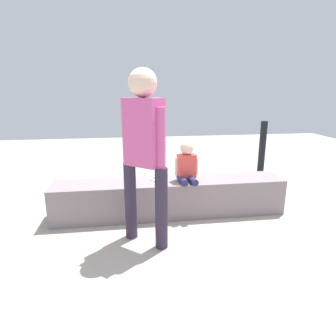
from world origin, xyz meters
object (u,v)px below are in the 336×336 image
at_px(water_bottle_near_gift, 81,189).
at_px(party_cup_red, 159,184).
at_px(water_bottle_far_side, 211,193).
at_px(cake_box_white, 180,189).
at_px(adult_standing, 144,143).
at_px(cake_plate, 159,177).
at_px(child_seated, 187,164).
at_px(gift_bag, 106,187).
at_px(handbag_black_leather, 130,195).

height_order(water_bottle_near_gift, party_cup_red, water_bottle_near_gift).
xyz_separation_m(water_bottle_near_gift, water_bottle_far_side, (1.83, -0.44, -0.01)).
bearing_deg(cake_box_white, water_bottle_near_gift, 175.28).
bearing_deg(adult_standing, cake_box_white, 65.89).
distance_m(cake_plate, party_cup_red, 1.04).
xyz_separation_m(adult_standing, cake_box_white, (0.61, 1.37, -0.96)).
distance_m(child_seated, water_bottle_near_gift, 1.73).
height_order(cake_plate, gift_bag, cake_plate).
bearing_deg(cake_plate, party_cup_red, 83.82).
distance_m(child_seated, adult_standing, 0.89).
bearing_deg(water_bottle_far_side, party_cup_red, 136.84).
bearing_deg(handbag_black_leather, cake_box_white, 20.13).
bearing_deg(adult_standing, cake_plate, 73.56).
xyz_separation_m(gift_bag, handbag_black_leather, (0.34, -0.30, -0.03)).
distance_m(party_cup_red, cake_box_white, 0.43).
relative_size(water_bottle_far_side, cake_box_white, 0.60).
distance_m(gift_bag, handbag_black_leather, 0.45).
relative_size(water_bottle_near_gift, cake_box_white, 0.67).
xyz_separation_m(child_seated, party_cup_red, (-0.22, 1.08, -0.60)).
xyz_separation_m(adult_standing, cake_plate, (0.21, 0.72, -0.56)).
xyz_separation_m(cake_plate, water_bottle_near_gift, (-1.06, 0.77, -0.36)).
relative_size(party_cup_red, handbag_black_leather, 0.30).
distance_m(gift_bag, water_bottle_near_gift, 0.37).
relative_size(child_seated, adult_standing, 0.29).
bearing_deg(child_seated, water_bottle_near_gift, 147.30).
height_order(adult_standing, water_bottle_far_side, adult_standing).
xyz_separation_m(gift_bag, water_bottle_near_gift, (-0.36, 0.10, -0.04)).
height_order(cake_plate, handbag_black_leather, cake_plate).
distance_m(party_cup_red, handbag_black_leather, 0.75).
relative_size(gift_bag, water_bottle_far_side, 1.68).
distance_m(adult_standing, party_cup_red, 1.96).
bearing_deg(water_bottle_near_gift, cake_plate, -35.96).
xyz_separation_m(child_seated, handbag_black_leather, (-0.69, 0.49, -0.55)).
relative_size(adult_standing, water_bottle_far_side, 9.10).
bearing_deg(child_seated, handbag_black_leather, 144.65).
height_order(water_bottle_far_side, handbag_black_leather, handbag_black_leather).
height_order(adult_standing, handbag_black_leather, adult_standing).
height_order(water_bottle_near_gift, handbag_black_leather, handbag_black_leather).
xyz_separation_m(gift_bag, cake_box_white, (1.10, -0.02, -0.07)).
relative_size(adult_standing, gift_bag, 5.43).
xyz_separation_m(water_bottle_far_side, handbag_black_leather, (-1.14, 0.04, 0.02)).
height_order(adult_standing, gift_bag, adult_standing).
height_order(party_cup_red, cake_box_white, cake_box_white).
bearing_deg(cake_plate, handbag_black_leather, 134.62).
bearing_deg(cake_box_white, adult_standing, -114.11).
relative_size(adult_standing, cake_box_white, 5.42).
distance_m(adult_standing, water_bottle_near_gift, 1.94).
height_order(gift_bag, handbag_black_leather, handbag_black_leather).
distance_m(cake_plate, water_bottle_far_side, 0.92).
height_order(gift_bag, party_cup_red, gift_bag).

